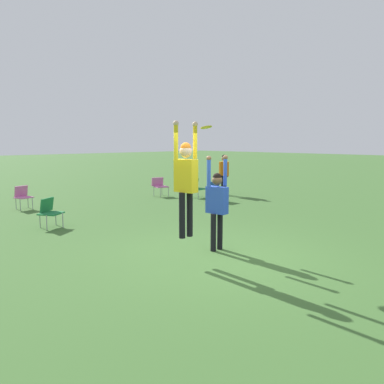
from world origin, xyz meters
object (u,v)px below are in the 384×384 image
object	(u,v)px
frisbee	(206,127)
person_jumping	(186,176)
camping_chair_0	(49,210)
camping_chair_1	(217,190)
camping_chair_2	(160,185)
camping_chair_4	(196,187)
camping_chair_3	(23,195)
person_defending	(217,201)
person_spectator_far	(224,171)

from	to	relation	value
frisbee	person_jumping	bearing A→B (deg)	-167.27
person_jumping	camping_chair_0	world-z (taller)	person_jumping
person_jumping	camping_chair_1	bearing A→B (deg)	-59.75
camping_chair_2	camping_chair_4	bearing A→B (deg)	141.08
camping_chair_4	camping_chair_3	bearing A→B (deg)	-26.96
person_jumping	camping_chair_2	size ratio (longest dim) A/B	2.78
person_defending	camping_chair_4	xyz separation A→B (m)	(5.03, 5.74, -0.63)
person_defending	camping_chair_3	distance (m)	8.11
camping_chair_3	person_jumping	bearing A→B (deg)	76.95
camping_chair_1	frisbee	bearing A→B (deg)	38.08
camping_chair_4	person_spectator_far	size ratio (longest dim) A/B	0.45
person_defending	person_spectator_far	bearing A→B (deg)	122.89
person_defending	person_jumping	bearing A→B (deg)	-90.00
camping_chair_1	person_spectator_far	distance (m)	1.89
frisbee	person_spectator_far	bearing A→B (deg)	38.80
person_jumping	camping_chair_3	size ratio (longest dim) A/B	2.76
person_defending	person_spectator_far	size ratio (longest dim) A/B	1.16
person_spectator_far	frisbee	bearing A→B (deg)	-89.65
camping_chair_1	camping_chair_3	bearing A→B (deg)	-32.18
person_defending	camping_chair_3	bearing A→B (deg)	-178.85
camping_chair_2	camping_chair_4	size ratio (longest dim) A/B	1.02
camping_chair_0	person_spectator_far	distance (m)	8.17
person_jumping	camping_chair_2	distance (m)	8.95
camping_chair_4	person_jumping	bearing A→B (deg)	37.07
camping_chair_0	person_spectator_far	xyz separation A→B (m)	(8.11, 0.78, 0.60)
camping_chair_1	person_spectator_far	size ratio (longest dim) A/B	0.44
camping_chair_0	camping_chair_2	xyz separation A→B (m)	(5.83, 2.42, 0.01)
person_defending	camping_chair_1	xyz separation A→B (m)	(4.92, 4.46, -0.62)
camping_chair_0	camping_chair_4	world-z (taller)	camping_chair_0
person_jumping	camping_chair_2	bearing A→B (deg)	-43.03
camping_chair_4	person_spectator_far	xyz separation A→B (m)	(1.39, -0.30, 0.61)
person_jumping	frisbee	bearing A→B (deg)	-84.65
camping_chair_0	camping_chair_3	world-z (taller)	camping_chair_3
person_defending	camping_chair_1	distance (m)	6.67
person_defending	camping_chair_0	size ratio (longest dim) A/B	2.58
person_jumping	person_spectator_far	size ratio (longest dim) A/B	1.26
camping_chair_2	person_jumping	bearing A→B (deg)	71.83
frisbee	camping_chair_3	size ratio (longest dim) A/B	0.30
person_jumping	camping_chair_1	xyz separation A→B (m)	(5.95, 4.59, -1.23)
camping_chair_0	person_spectator_far	world-z (taller)	person_spectator_far
camping_chair_2	person_spectator_far	distance (m)	2.86
person_defending	camping_chair_0	distance (m)	4.99
camping_chair_3	person_spectator_far	size ratio (longest dim) A/B	0.46
camping_chair_1	person_spectator_far	xyz separation A→B (m)	(1.49, 0.98, 0.60)
frisbee	camping_chair_1	size ratio (longest dim) A/B	0.30
camping_chair_1	camping_chair_3	size ratio (longest dim) A/B	0.97
camping_chair_1	camping_chair_0	bearing A→B (deg)	-3.87
person_jumping	person_defending	world-z (taller)	person_jumping
person_jumping	frisbee	world-z (taller)	person_jumping
camping_chair_0	camping_chair_1	size ratio (longest dim) A/B	1.02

